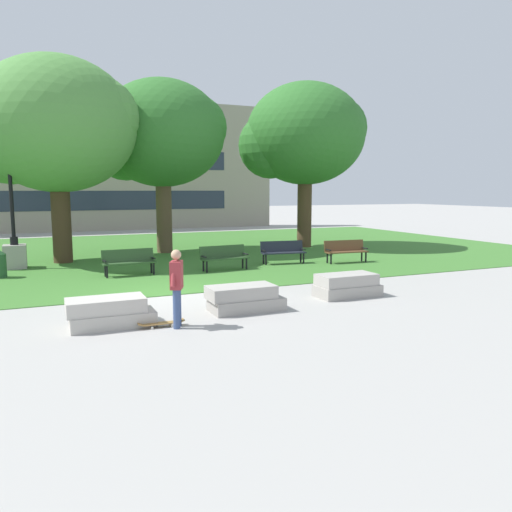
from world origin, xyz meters
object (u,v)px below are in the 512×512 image
at_px(concrete_block_center, 110,313).
at_px(park_bench_far_left, 224,256).
at_px(skateboard, 161,323).
at_px(concrete_block_right, 347,286).
at_px(lamp_post_right, 14,242).
at_px(person_skateboarder, 177,284).
at_px(park_bench_near_right, 283,251).
at_px(concrete_block_left, 244,299).
at_px(park_bench_far_right, 346,250).
at_px(park_bench_near_left, 129,260).

height_order(concrete_block_center, park_bench_far_left, park_bench_far_left).
height_order(concrete_block_center, skateboard, concrete_block_center).
height_order(concrete_block_center, concrete_block_right, same).
distance_m(concrete_block_center, park_bench_far_left, 7.90).
xyz_separation_m(skateboard, lamp_post_right, (-3.24, 10.21, 0.94)).
relative_size(person_skateboarder, park_bench_near_right, 0.92).
bearing_deg(concrete_block_center, concrete_block_left, 2.33).
bearing_deg(park_bench_far_right, lamp_post_right, 163.61).
bearing_deg(concrete_block_center, park_bench_near_left, 77.08).
relative_size(concrete_block_left, park_bench_far_left, 1.02).
relative_size(skateboard, park_bench_near_left, 0.56).
relative_size(concrete_block_right, park_bench_near_left, 0.99).
bearing_deg(person_skateboarder, skateboard, 153.82).
bearing_deg(lamp_post_right, park_bench_far_left, -26.14).
bearing_deg(concrete_block_right, concrete_block_left, -172.84).
distance_m(concrete_block_center, concrete_block_left, 3.24).
bearing_deg(skateboard, park_bench_far_left, 59.94).
xyz_separation_m(person_skateboarder, park_bench_far_right, (8.80, 6.73, -0.43)).
height_order(park_bench_near_right, lamp_post_right, lamp_post_right).
xyz_separation_m(person_skateboarder, lamp_post_right, (-3.56, 10.36, 0.07)).
height_order(concrete_block_left, person_skateboarder, person_skateboarder).
bearing_deg(concrete_block_center, park_bench_near_right, 41.70).
height_order(park_bench_far_right, lamp_post_right, lamp_post_right).
distance_m(skateboard, lamp_post_right, 10.75).
xyz_separation_m(concrete_block_left, park_bench_near_left, (-1.76, 6.31, 0.23)).
relative_size(concrete_block_center, concrete_block_right, 1.03).
relative_size(concrete_block_right, person_skateboarder, 1.05).
xyz_separation_m(park_bench_near_left, lamp_post_right, (-3.70, 3.25, 0.49)).
height_order(park_bench_near_left, park_bench_far_left, same).
distance_m(concrete_block_center, lamp_post_right, 9.97).
relative_size(concrete_block_center, concrete_block_left, 0.99).
distance_m(concrete_block_center, concrete_block_right, 6.56).
bearing_deg(park_bench_near_right, concrete_block_right, -100.10).
height_order(concrete_block_left, park_bench_far_right, park_bench_far_right).
relative_size(park_bench_near_left, park_bench_far_left, 0.99).
bearing_deg(park_bench_near_left, skateboard, -93.75).
bearing_deg(concrete_block_right, person_skateboarder, -166.78).
xyz_separation_m(concrete_block_center, lamp_post_right, (-2.22, 9.69, 0.72)).
height_order(person_skateboarder, park_bench_near_right, person_skateboarder).
height_order(concrete_block_right, park_bench_near_right, park_bench_near_right).
bearing_deg(lamp_post_right, park_bench_near_right, -16.24).
relative_size(park_bench_far_left, lamp_post_right, 0.37).
height_order(concrete_block_left, concrete_block_right, same).
relative_size(skateboard, park_bench_near_right, 0.55).
bearing_deg(concrete_block_center, park_bench_far_left, 51.63).
distance_m(concrete_block_center, park_bench_near_right, 10.25).
height_order(concrete_block_center, park_bench_near_left, park_bench_near_left).
bearing_deg(park_bench_far_left, person_skateboarder, -117.41).
xyz_separation_m(concrete_block_center, park_bench_far_right, (10.14, 6.05, 0.23)).
distance_m(concrete_block_left, concrete_block_right, 3.32).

